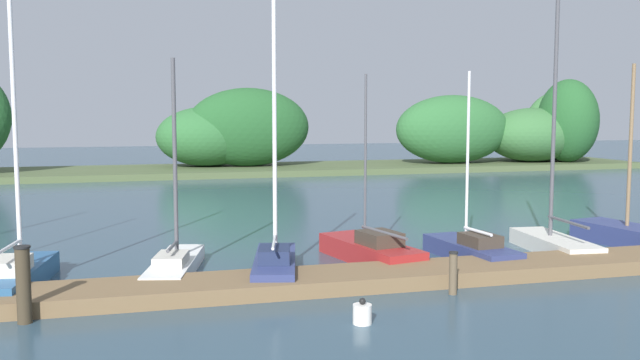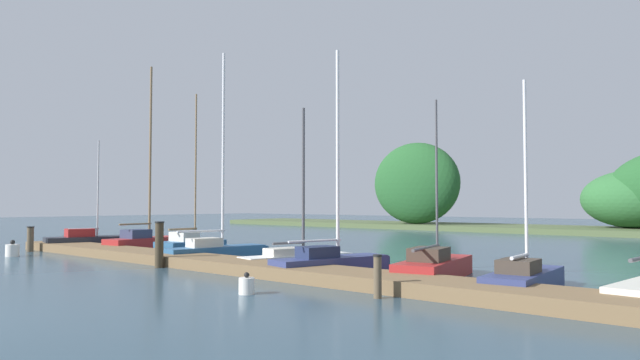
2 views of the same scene
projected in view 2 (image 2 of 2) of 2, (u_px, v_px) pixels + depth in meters
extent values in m
cube|color=brown|center=(271.00, 269.00, 16.73)|extent=(30.66, 1.80, 0.35)
cube|color=#4C5B38|center=(585.00, 230.00, 40.09)|extent=(67.99, 8.00, 0.40)
ellipsoid|color=#235628|center=(416.00, 183.00, 47.51)|extent=(8.01, 3.81, 6.83)
ellipsoid|color=#2D6633|center=(634.00, 199.00, 39.08)|extent=(6.91, 5.03, 4.04)
cube|color=#232833|center=(91.00, 242.00, 26.50)|extent=(2.17, 4.10, 0.57)
cube|color=#232833|center=(129.00, 242.00, 27.51)|extent=(0.91, 1.12, 0.49)
cube|color=maroon|center=(80.00, 233.00, 26.24)|extent=(1.20, 1.37, 0.37)
cylinder|color=#B7B7BC|center=(98.00, 188.00, 26.78)|extent=(0.07, 0.07, 4.54)
cylinder|color=#B7B7BC|center=(84.00, 229.00, 26.35)|extent=(0.39, 1.32, 0.07)
cube|color=maroon|center=(144.00, 244.00, 25.27)|extent=(1.57, 3.68, 0.59)
cube|color=maroon|center=(172.00, 243.00, 26.59)|extent=(0.74, 0.96, 0.50)
cube|color=#2D3856|center=(136.00, 234.00, 24.92)|extent=(0.99, 1.17, 0.38)
cylinder|color=#7F6647|center=(150.00, 152.00, 25.66)|extent=(0.11, 0.11, 7.78)
cylinder|color=#7F6647|center=(135.00, 224.00, 24.90)|extent=(0.28, 1.68, 0.08)
cube|color=#285684|center=(191.00, 248.00, 23.26)|extent=(1.42, 2.85, 0.58)
cube|color=#285684|center=(214.00, 247.00, 24.25)|extent=(0.74, 0.73, 0.50)
cube|color=beige|center=(184.00, 236.00, 23.01)|extent=(1.00, 0.89, 0.38)
cylinder|color=#7F6647|center=(196.00, 167.00, 23.57)|extent=(0.07, 0.07, 6.13)
cylinder|color=#7F6647|center=(183.00, 229.00, 22.96)|extent=(0.16, 1.40, 0.09)
cube|color=#285684|center=(216.00, 253.00, 21.11)|extent=(1.49, 3.98, 0.51)
cube|color=#285684|center=(255.00, 251.00, 22.25)|extent=(0.65, 1.04, 0.43)
cube|color=beige|center=(204.00, 243.00, 20.81)|extent=(0.87, 1.26, 0.33)
cylinder|color=silver|center=(223.00, 149.00, 21.46)|extent=(0.10, 0.10, 7.36)
cylinder|color=silver|center=(202.00, 231.00, 20.76)|extent=(0.36, 1.95, 0.08)
cube|color=white|center=(296.00, 260.00, 19.18)|extent=(1.85, 4.11, 0.38)
cube|color=white|center=(338.00, 258.00, 20.22)|extent=(0.74, 1.09, 0.32)
cube|color=beige|center=(283.00, 252.00, 18.90)|extent=(0.97, 1.33, 0.25)
cylinder|color=#4C4C51|center=(303.00, 181.00, 19.46)|extent=(0.11, 0.11, 5.04)
cylinder|color=#4C4C51|center=(289.00, 243.00, 19.04)|extent=(0.38, 1.27, 0.09)
cube|color=navy|center=(330.00, 266.00, 16.87)|extent=(1.83, 3.88, 0.52)
cube|color=navy|center=(373.00, 263.00, 17.86)|extent=(0.75, 1.04, 0.44)
cube|color=#1E2847|center=(318.00, 252.00, 16.62)|extent=(0.98, 1.27, 0.34)
cylinder|color=silver|center=(338.00, 153.00, 17.18)|extent=(0.11, 0.11, 6.29)
cylinder|color=silver|center=(315.00, 241.00, 16.58)|extent=(0.49, 1.83, 0.07)
cube|color=maroon|center=(434.00, 269.00, 15.83)|extent=(1.95, 3.96, 0.55)
cube|color=maroon|center=(451.00, 264.00, 17.32)|extent=(0.84, 1.06, 0.47)
cube|color=#3D3328|center=(429.00, 254.00, 15.44)|extent=(1.11, 1.30, 0.36)
cylinder|color=#4C4C51|center=(437.00, 179.00, 16.19)|extent=(0.07, 0.07, 4.55)
cylinder|color=#4C4C51|center=(426.00, 248.00, 15.27)|extent=(0.53, 2.11, 0.09)
cube|color=navy|center=(524.00, 281.00, 13.62)|extent=(1.38, 3.58, 0.49)
cube|color=navy|center=(541.00, 275.00, 14.90)|extent=(0.67, 0.92, 0.41)
cube|color=#3D3328|center=(518.00, 266.00, 13.28)|extent=(0.89, 1.12, 0.32)
cylinder|color=silver|center=(526.00, 174.00, 13.94)|extent=(0.08, 0.08, 4.70)
cylinder|color=silver|center=(520.00, 256.00, 13.39)|extent=(0.20, 1.28, 0.09)
cylinder|color=brown|center=(30.00, 239.00, 24.86)|extent=(0.27, 0.27, 1.06)
cylinder|color=black|center=(31.00, 227.00, 24.88)|extent=(0.31, 0.31, 0.04)
cylinder|color=#3D3323|center=(159.00, 245.00, 18.68)|extent=(0.28, 0.28, 1.48)
cylinder|color=black|center=(160.00, 222.00, 18.71)|extent=(0.32, 0.32, 0.04)
cylinder|color=brown|center=(378.00, 277.00, 12.62)|extent=(0.18, 0.18, 0.93)
cylinder|color=black|center=(377.00, 255.00, 12.64)|extent=(0.21, 0.21, 0.04)
cylinder|color=white|center=(247.00, 286.00, 13.20)|extent=(0.37, 0.37, 0.38)
sphere|color=black|center=(247.00, 275.00, 13.21)|extent=(0.13, 0.13, 0.13)
cylinder|color=white|center=(12.00, 250.00, 22.55)|extent=(0.51, 0.51, 0.48)
sphere|color=black|center=(13.00, 242.00, 22.56)|extent=(0.18, 0.18, 0.18)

